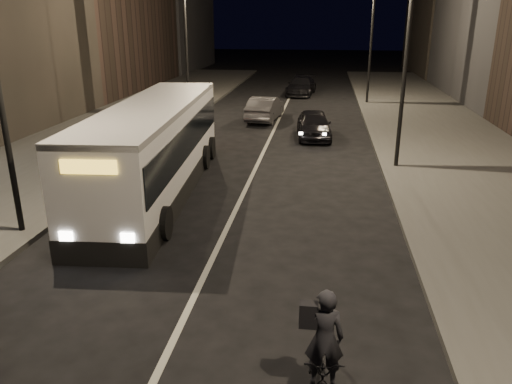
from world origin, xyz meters
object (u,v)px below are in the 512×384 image
(city_bus, at_px, (155,145))
(car_far, at_px, (301,86))
(car_mid, at_px, (265,108))
(car_near, at_px, (314,124))
(streetlight_left_far, at_px, (190,25))
(streetlight_right_mid, at_px, (401,29))
(streetlight_right_far, at_px, (368,24))
(cyclist_on_bicycle, at_px, (323,360))

(city_bus, distance_m, car_far, 24.09)
(car_far, bearing_deg, car_mid, -93.16)
(car_near, bearing_deg, streetlight_left_far, 141.98)
(streetlight_left_far, bearing_deg, car_far, 58.26)
(streetlight_right_mid, relative_size, car_far, 1.69)
(car_mid, bearing_deg, streetlight_right_mid, 129.19)
(streetlight_right_far, distance_m, streetlight_left_far, 12.24)
(streetlight_right_mid, height_order, cyclist_on_bicycle, streetlight_right_mid)
(streetlight_right_mid, height_order, city_bus, streetlight_right_mid)
(streetlight_left_far, bearing_deg, car_near, -32.96)
(streetlight_left_far, xyz_separation_m, car_near, (7.50, -4.86, -4.68))
(streetlight_left_far, xyz_separation_m, car_far, (6.13, 9.91, -4.66))
(streetlight_right_mid, distance_m, streetlight_left_far, 14.62)
(cyclist_on_bicycle, bearing_deg, streetlight_right_mid, 76.90)
(streetlight_right_mid, distance_m, city_bus, 9.91)
(car_mid, height_order, car_far, car_mid)
(city_bus, bearing_deg, car_mid, 76.48)
(streetlight_right_mid, bearing_deg, streetlight_right_far, 90.00)
(streetlight_right_mid, xyz_separation_m, streetlight_left_far, (-10.66, 10.00, 0.00))
(city_bus, bearing_deg, streetlight_right_mid, 20.80)
(streetlight_right_far, xyz_separation_m, streetlight_left_far, (-10.66, -6.00, 0.00))
(streetlight_left_far, relative_size, car_near, 2.02)
(streetlight_right_far, bearing_deg, city_bus, -112.83)
(streetlight_left_far, height_order, city_bus, streetlight_left_far)
(city_bus, xyz_separation_m, car_near, (5.19, 8.99, -0.98))
(streetlight_left_far, height_order, car_mid, streetlight_left_far)
(city_bus, height_order, car_near, city_bus)
(cyclist_on_bicycle, height_order, car_near, cyclist_on_bicycle)
(streetlight_right_mid, distance_m, car_far, 20.95)
(city_bus, bearing_deg, streetlight_right_far, 63.24)
(cyclist_on_bicycle, height_order, car_mid, cyclist_on_bicycle)
(city_bus, bearing_deg, cyclist_on_bicycle, -62.04)
(streetlight_left_far, distance_m, cyclist_on_bicycle, 25.02)
(streetlight_right_far, relative_size, streetlight_left_far, 1.00)
(streetlight_right_mid, distance_m, car_mid, 12.09)
(streetlight_left_far, height_order, cyclist_on_bicycle, streetlight_left_far)
(cyclist_on_bicycle, bearing_deg, city_bus, 119.69)
(car_near, bearing_deg, streetlight_right_far, 68.70)
(streetlight_right_far, distance_m, car_mid, 10.19)
(city_bus, xyz_separation_m, car_far, (3.82, 23.76, -0.97))
(streetlight_right_mid, xyz_separation_m, car_far, (-4.53, 19.91, -4.66))
(cyclist_on_bicycle, distance_m, car_mid, 22.80)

